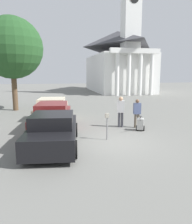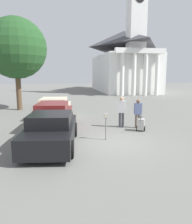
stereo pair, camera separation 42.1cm
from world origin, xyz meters
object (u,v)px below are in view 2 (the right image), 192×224
at_px(person_worker, 122,110).
at_px(equipment_cart, 141,124).
at_px(church, 124,58).
at_px(parked_car_cream, 54,109).
at_px(parking_meter, 106,121).
at_px(person_supervisor, 138,112).
at_px(parked_car_maroon, 53,117).
at_px(parked_car_black, 51,131).

xyz_separation_m(person_worker, equipment_cart, (0.84, -0.97, -0.66)).
bearing_deg(church, person_worker, -106.69).
relative_size(parked_car_cream, parking_meter, 3.82).
distance_m(person_supervisor, equipment_cart, 0.88).
bearing_deg(parked_car_cream, person_supervisor, -27.99).
relative_size(parked_car_maroon, church, 0.22).
bearing_deg(parked_car_cream, parking_meter, -57.86).
bearing_deg(person_supervisor, church, -98.74).
distance_m(parked_car_maroon, church, 28.80).
relative_size(parking_meter, equipment_cart, 1.31).
height_order(parked_car_cream, person_worker, person_worker).
height_order(parked_car_black, person_supervisor, person_supervisor).
distance_m(parked_car_cream, person_worker, 5.03).
bearing_deg(parked_car_black, parking_meter, 18.00).
height_order(parking_meter, person_worker, person_worker).
xyz_separation_m(parking_meter, person_worker, (1.42, 2.29, 0.14)).
bearing_deg(church, person_supervisor, -104.68).
height_order(parked_car_black, parked_car_maroon, parked_car_maroon).
distance_m(parking_meter, person_supervisor, 3.05).
relative_size(parked_car_cream, person_worker, 2.73).
distance_m(parking_meter, church, 30.03).
xyz_separation_m(parked_car_black, church, (11.72, 28.68, 5.07)).
relative_size(person_worker, church, 0.08).
xyz_separation_m(parking_meter, church, (9.18, 28.18, 4.85)).
bearing_deg(parking_meter, parked_car_maroon, 137.03).
bearing_deg(parked_car_cream, person_worker, -31.06).
xyz_separation_m(parking_meter, person_supervisor, (2.32, 1.99, 0.04)).
xyz_separation_m(parked_car_maroon, person_supervisor, (4.86, -0.38, 0.23)).
xyz_separation_m(parked_car_black, equipment_cart, (4.80, 1.81, -0.31)).
distance_m(parked_car_black, equipment_cart, 5.14).
height_order(parked_car_maroon, parking_meter, parked_car_maroon).
bearing_deg(person_supervisor, person_worker, -12.49).
bearing_deg(equipment_cart, parking_meter, -123.48).
distance_m(parked_car_maroon, parked_car_cream, 3.00).
bearing_deg(person_supervisor, parked_car_black, 33.05).
bearing_deg(parking_meter, person_worker, 58.15).
bearing_deg(parked_car_maroon, parked_car_cream, 96.82).
bearing_deg(person_worker, church, -87.69).
bearing_deg(equipment_cart, person_worker, 157.27).
bearing_deg(parking_meter, church, 71.95).
xyz_separation_m(parked_car_maroon, church, (11.72, 25.82, 5.03)).
height_order(person_supervisor, equipment_cart, person_supervisor).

